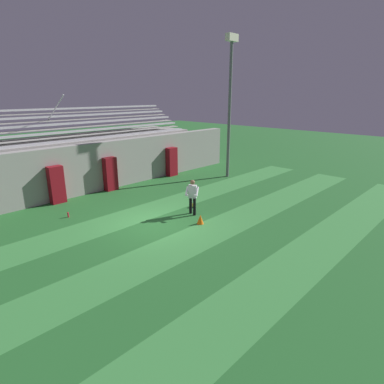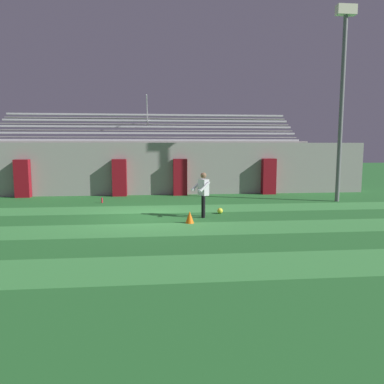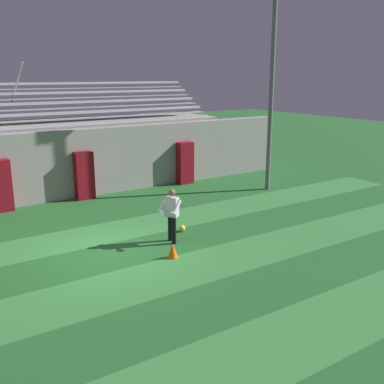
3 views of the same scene
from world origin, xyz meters
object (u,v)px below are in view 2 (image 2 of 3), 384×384
(goalkeeper, at_px, (203,192))
(traffic_cone, at_px, (190,217))
(padding_pillar_far_left, at_px, (23,179))
(water_bottle, at_px, (102,200))
(padding_pillar_gate_right, at_px, (180,177))
(soccer_ball, at_px, (220,211))
(padding_pillar_far_right, at_px, (269,176))
(floodlight_pole, at_px, (343,82))
(padding_pillar_gate_left, at_px, (120,178))

(goalkeeper, bearing_deg, traffic_cone, -119.84)
(padding_pillar_far_left, xyz_separation_m, traffic_cone, (7.92, -7.27, -0.76))
(water_bottle, bearing_deg, goalkeeper, -42.52)
(padding_pillar_gate_right, bearing_deg, goalkeeper, -86.16)
(padding_pillar_gate_right, xyz_separation_m, soccer_ball, (1.18, -5.58, -0.86))
(padding_pillar_far_left, distance_m, goalkeeper, 10.55)
(padding_pillar_far_right, bearing_deg, traffic_cone, -124.78)
(padding_pillar_far_right, xyz_separation_m, traffic_cone, (-5.05, -7.27, -0.76))
(padding_pillar_gate_right, relative_size, padding_pillar_far_left, 1.00)
(padding_pillar_far_left, bearing_deg, padding_pillar_far_right, 0.00)
(traffic_cone, bearing_deg, soccer_ball, 51.09)
(padding_pillar_far_right, xyz_separation_m, goalkeeper, (-4.45, -6.22, -0.02))
(goalkeeper, bearing_deg, floodlight_pole, 25.38)
(padding_pillar_far_right, distance_m, traffic_cone, 8.88)
(padding_pillar_far_left, distance_m, floodlight_pole, 16.36)
(padding_pillar_gate_left, bearing_deg, padding_pillar_gate_right, 0.00)
(goalkeeper, relative_size, traffic_cone, 3.98)
(padding_pillar_gate_right, xyz_separation_m, water_bottle, (-3.81, -2.35, -0.85))
(padding_pillar_gate_left, bearing_deg, floodlight_pole, -15.64)
(padding_pillar_far_left, bearing_deg, goalkeeper, -36.15)
(padding_pillar_gate_left, height_order, traffic_cone, padding_pillar_gate_left)
(goalkeeper, relative_size, soccer_ball, 7.59)
(padding_pillar_gate_left, bearing_deg, traffic_cone, -67.51)
(padding_pillar_gate_right, distance_m, floodlight_pole, 9.14)
(traffic_cone, height_order, water_bottle, traffic_cone)
(padding_pillar_gate_left, bearing_deg, padding_pillar_far_left, 180.00)
(padding_pillar_far_left, xyz_separation_m, padding_pillar_far_right, (12.96, 0.00, 0.00))
(soccer_ball, relative_size, traffic_cone, 0.52)
(soccer_ball, bearing_deg, padding_pillar_gate_right, 101.92)
(padding_pillar_far_right, relative_size, water_bottle, 8.10)
(padding_pillar_far_left, bearing_deg, water_bottle, -28.68)
(goalkeeper, distance_m, water_bottle, 5.79)
(padding_pillar_far_left, bearing_deg, padding_pillar_gate_left, 0.00)
(floodlight_pole, height_order, water_bottle, floodlight_pole)
(goalkeeper, bearing_deg, soccer_ball, 40.07)
(padding_pillar_far_right, height_order, soccer_ball, padding_pillar_far_right)
(padding_pillar_gate_right, relative_size, goalkeeper, 1.16)
(water_bottle, bearing_deg, padding_pillar_far_left, 151.32)
(padding_pillar_far_right, xyz_separation_m, floodlight_pole, (2.46, -2.94, 4.60))
(padding_pillar_far_left, xyz_separation_m, goalkeeper, (8.52, -6.22, -0.02))
(floodlight_pole, bearing_deg, padding_pillar_far_left, 169.19)
(padding_pillar_far_right, relative_size, floodlight_pole, 0.22)
(padding_pillar_gate_right, distance_m, soccer_ball, 5.77)
(padding_pillar_gate_right, distance_m, traffic_cone, 7.31)
(floodlight_pole, bearing_deg, padding_pillar_gate_left, 164.36)
(padding_pillar_far_left, bearing_deg, traffic_cone, -42.56)
(goalkeeper, height_order, traffic_cone, goalkeeper)
(padding_pillar_gate_left, distance_m, padding_pillar_far_right, 8.06)
(padding_pillar_far_right, distance_m, water_bottle, 9.02)
(padding_pillar_far_left, distance_m, padding_pillar_far_right, 12.96)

